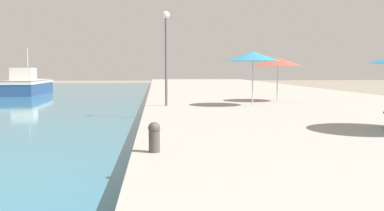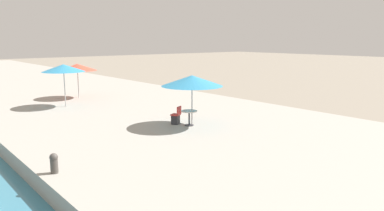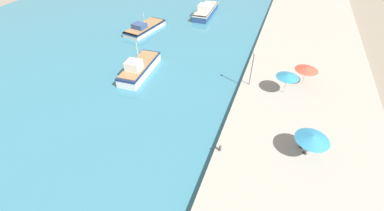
# 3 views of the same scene
# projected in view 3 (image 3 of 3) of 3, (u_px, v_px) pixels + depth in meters

# --- Properties ---
(water_basin) EXTENTS (56.00, 90.00, 0.04)m
(water_basin) POSITION_uv_depth(u_px,v_px,m) (109.00, 24.00, 49.08)
(water_basin) COLOR teal
(water_basin) RESTS_ON ground_plane
(quay_promenade) EXTENTS (16.00, 90.00, 0.68)m
(quay_promenade) POSITION_uv_depth(u_px,v_px,m) (308.00, 53.00, 39.25)
(quay_promenade) COLOR #A39E93
(quay_promenade) RESTS_ON ground_plane
(fishing_boat_near) EXTENTS (3.23, 8.47, 4.60)m
(fishing_boat_near) POSITION_uv_depth(u_px,v_px,m) (139.00, 68.00, 34.89)
(fishing_boat_near) COLOR white
(fishing_boat_near) RESTS_ON water_basin
(fishing_boat_mid) EXTENTS (4.56, 8.82, 3.17)m
(fishing_boat_mid) POSITION_uv_depth(u_px,v_px,m) (144.00, 28.00, 46.00)
(fishing_boat_mid) COLOR silver
(fishing_boat_mid) RESTS_ON water_basin
(fishing_boat_far) EXTENTS (3.29, 9.86, 4.53)m
(fishing_boat_far) POSITION_uv_depth(u_px,v_px,m) (206.00, 11.00, 51.90)
(fishing_boat_far) COLOR navy
(fishing_boat_far) RESTS_ON water_basin
(cafe_umbrella_pink) EXTENTS (2.98, 2.98, 2.48)m
(cafe_umbrella_pink) POSITION_uv_depth(u_px,v_px,m) (313.00, 138.00, 22.25)
(cafe_umbrella_pink) COLOR #B7B7B7
(cafe_umbrella_pink) RESTS_ON quay_promenade
(cafe_umbrella_white) EXTENTS (2.62, 2.62, 2.64)m
(cafe_umbrella_white) POSITION_uv_depth(u_px,v_px,m) (288.00, 76.00, 29.45)
(cafe_umbrella_white) COLOR #B7B7B7
(cafe_umbrella_white) RESTS_ON quay_promenade
(cafe_umbrella_striped) EXTENTS (2.73, 2.73, 2.44)m
(cafe_umbrella_striped) POSITION_uv_depth(u_px,v_px,m) (307.00, 68.00, 31.07)
(cafe_umbrella_striped) COLOR #B7B7B7
(cafe_umbrella_striped) RESTS_ON quay_promenade
(cafe_table) EXTENTS (0.80, 0.80, 0.74)m
(cafe_table) POSITION_uv_depth(u_px,v_px,m) (306.00, 149.00, 23.41)
(cafe_table) COLOR #333338
(cafe_table) RESTS_ON quay_promenade
(cafe_chair_left) EXTENTS (0.55, 0.56, 0.91)m
(cafe_chair_left) POSITION_uv_depth(u_px,v_px,m) (302.00, 145.00, 24.10)
(cafe_chair_left) COLOR #2D2D33
(cafe_chair_left) RESTS_ON quay_promenade
(mooring_bollard) EXTENTS (0.26, 0.26, 0.65)m
(mooring_bollard) POSITION_uv_depth(u_px,v_px,m) (220.00, 148.00, 23.79)
(mooring_bollard) COLOR #4C4742
(mooring_bollard) RESTS_ON quay_promenade
(lamppost) EXTENTS (0.36, 0.36, 4.56)m
(lamppost) POSITION_uv_depth(u_px,v_px,m) (253.00, 63.00, 30.35)
(lamppost) COLOR #565B60
(lamppost) RESTS_ON quay_promenade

